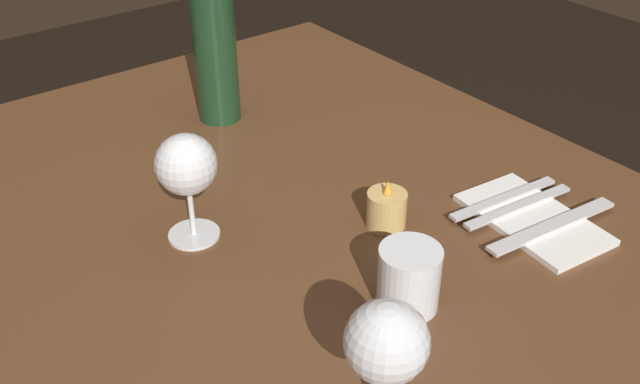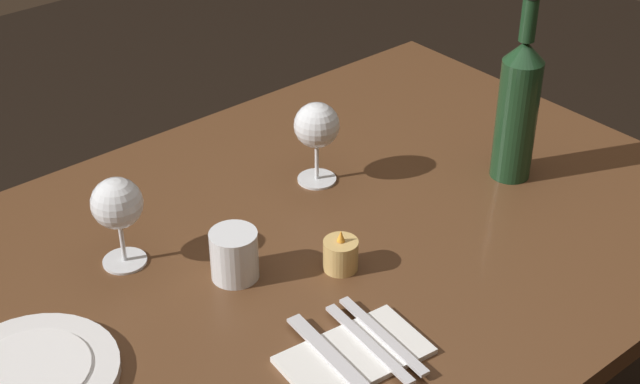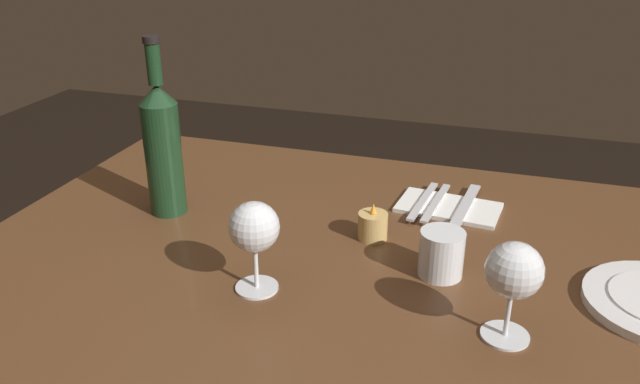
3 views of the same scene
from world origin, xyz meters
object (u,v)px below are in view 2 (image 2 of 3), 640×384
table_knife (337,362)px  wine_bottle (518,106)px  wine_glass_left (317,128)px  dinner_plate (32,373)px  water_tumbler (234,257)px  fork_inner (369,343)px  fork_outer (382,335)px  wine_glass_right (117,206)px  votive_candle (341,255)px  folded_napkin (354,355)px

table_knife → wine_bottle: bearing=-162.6°
wine_glass_left → dinner_plate: bearing=12.7°
wine_bottle → table_knife: bearing=17.4°
water_tumbler → dinner_plate: 0.32m
wine_bottle → table_knife: (0.54, 0.17, -0.12)m
fork_inner → fork_outer: size_ratio=1.00×
wine_glass_left → table_knife: size_ratio=0.68×
fork_inner → fork_outer: bearing=180.0°
fork_outer → table_knife: bearing=-0.0°
wine_glass_right → water_tumbler: wine_glass_right is taller
wine_bottle → votive_candle: wine_bottle is taller
wine_bottle → fork_outer: bearing=20.2°
wine_glass_left → wine_bottle: wine_bottle is taller
wine_glass_right → table_knife: bearing=103.9°
wine_glass_left → wine_bottle: 0.33m
fork_inner → table_knife: size_ratio=0.86×
wine_glass_left → folded_napkin: size_ratio=0.72×
wine_glass_right → wine_bottle: size_ratio=0.43×
wine_bottle → folded_napkin: (0.51, 0.17, -0.13)m
votive_candle → folded_napkin: size_ratio=0.33×
wine_glass_right → votive_candle: size_ratio=2.13×
votive_candle → fork_outer: bearing=68.1°
votive_candle → fork_inner: size_ratio=0.37×
dinner_plate → fork_inner: bearing=147.0°
fork_inner → table_knife: same height
water_tumbler → votive_candle: 0.16m
folded_napkin → wine_bottle: bearing=-161.7°
wine_glass_left → folded_napkin: (0.24, 0.37, -0.10)m
dinner_plate → table_knife: (-0.31, 0.24, 0.00)m
folded_napkin → fork_inner: 0.03m
wine_bottle → folded_napkin: bearing=18.3°
wine_glass_right → fork_inner: bearing=111.5°
water_tumbler → folded_napkin: (-0.02, 0.24, -0.03)m
wine_glass_left → folded_napkin: bearing=56.4°
dinner_plate → fork_outer: dinner_plate is taller
folded_napkin → table_knife: 0.03m
table_knife → fork_inner: bearing=180.0°
wine_glass_right → fork_inner: 0.41m
votive_candle → dinner_plate: (0.45, -0.08, -0.02)m
dinner_plate → table_knife: dinner_plate is taller
wine_glass_left → folded_napkin: wine_glass_left is taller
wine_glass_right → dinner_plate: 0.27m
wine_glass_left → wine_glass_right: wine_glass_left is taller
wine_bottle → water_tumbler: size_ratio=4.38×
fork_inner → table_knife: (0.05, -0.00, 0.00)m
wine_bottle → water_tumbler: wine_bottle is taller
dinner_plate → folded_napkin: (-0.34, 0.24, -0.00)m
water_tumbler → table_knife: size_ratio=0.36×
folded_napkin → water_tumbler: bearing=-86.1°
wine_glass_right → folded_napkin: 0.41m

